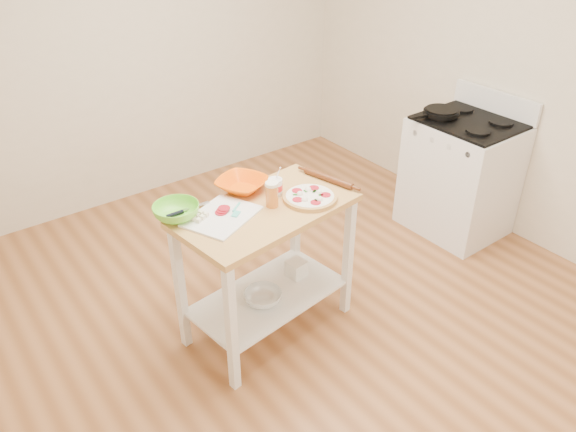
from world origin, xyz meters
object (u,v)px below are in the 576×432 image
(skillet, at_px, (440,112))
(knife, at_px, (182,211))
(green_bowl, at_px, (176,212))
(yogurt_tub, at_px, (275,187))
(gas_stove, at_px, (460,176))
(orange_bowl, at_px, (242,184))
(shelf_glass_bowl, at_px, (263,297))
(cutting_board, at_px, (221,216))
(shelf_bin, at_px, (296,268))
(prep_island, at_px, (267,245))
(spatula, at_px, (236,210))
(beer_pint, at_px, (272,194))
(pizza, at_px, (310,197))
(rolling_pin, at_px, (328,178))

(skillet, distance_m, knife, 2.23)
(green_bowl, relative_size, yogurt_tub, 1.39)
(gas_stove, height_order, orange_bowl, gas_stove)
(knife, xyz_separation_m, yogurt_tub, (0.55, -0.13, 0.04))
(skillet, distance_m, yogurt_tub, 1.69)
(shelf_glass_bowl, bearing_deg, green_bowl, 148.08)
(cutting_board, relative_size, shelf_bin, 4.36)
(prep_island, bearing_deg, knife, 151.59)
(shelf_glass_bowl, bearing_deg, yogurt_tub, 33.51)
(spatula, relative_size, beer_pint, 0.84)
(shelf_bin, bearing_deg, prep_island, -169.11)
(prep_island, distance_m, yogurt_tub, 0.35)
(cutting_board, xyz_separation_m, knife, (-0.15, 0.16, 0.01))
(prep_island, xyz_separation_m, cutting_board, (-0.26, 0.06, 0.27))
(gas_stove, bearing_deg, pizza, -175.30)
(skillet, bearing_deg, orange_bowl, -169.64)
(cutting_board, bearing_deg, prep_island, -37.27)
(skillet, height_order, orange_bowl, skillet)
(green_bowl, bearing_deg, orange_bowl, 6.81)
(skillet, bearing_deg, yogurt_tub, -163.86)
(orange_bowl, bearing_deg, shelf_glass_bowl, -103.36)
(pizza, height_order, orange_bowl, orange_bowl)
(spatula, bearing_deg, rolling_pin, -37.98)
(prep_island, height_order, pizza, pizza)
(prep_island, xyz_separation_m, gas_stove, (1.93, 0.08, -0.17))
(skillet, relative_size, shelf_glass_bowl, 1.81)
(knife, bearing_deg, yogurt_tub, -13.04)
(green_bowl, xyz_separation_m, rolling_pin, (0.95, -0.18, -0.02))
(knife, xyz_separation_m, green_bowl, (-0.04, -0.02, 0.02))
(yogurt_tub, distance_m, shelf_bin, 0.65)
(cutting_board, bearing_deg, orange_bowl, 12.99)
(spatula, xyz_separation_m, knife, (-0.25, 0.17, 0.00))
(gas_stove, bearing_deg, green_bowl, 176.41)
(cutting_board, distance_m, green_bowl, 0.25)
(prep_island, distance_m, shelf_bin, 0.42)
(cutting_board, bearing_deg, green_bowl, 120.77)
(gas_stove, distance_m, beer_pint, 1.96)
(shelf_bin, bearing_deg, yogurt_tub, 163.19)
(prep_island, xyz_separation_m, rolling_pin, (0.49, 0.03, 0.28))
(gas_stove, distance_m, knife, 2.39)
(orange_bowl, distance_m, rolling_pin, 0.54)
(prep_island, distance_m, beer_pint, 0.34)
(gas_stove, relative_size, rolling_pin, 3.13)
(beer_pint, relative_size, shelf_glass_bowl, 0.64)
(pizza, bearing_deg, prep_island, 163.94)
(pizza, distance_m, shelf_glass_bowl, 0.70)
(orange_bowl, bearing_deg, rolling_pin, -25.48)
(cutting_board, relative_size, shelf_glass_bowl, 2.07)
(prep_island, bearing_deg, shelf_glass_bowl, -148.58)
(knife, height_order, shelf_bin, knife)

